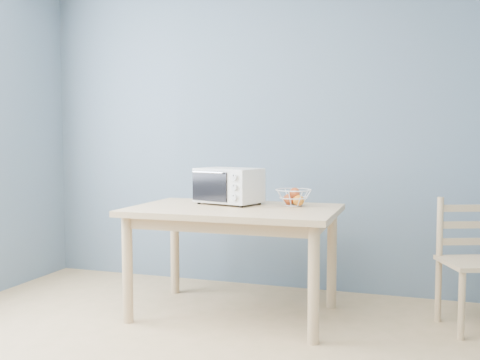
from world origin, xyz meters
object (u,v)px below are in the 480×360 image
(toaster_oven, at_px, (227,185))
(fruit_basket, at_px, (294,197))
(dining_table, at_px, (234,222))
(dining_chair, at_px, (473,265))

(toaster_oven, height_order, fruit_basket, toaster_oven)
(toaster_oven, distance_m, fruit_basket, 0.50)
(toaster_oven, bearing_deg, fruit_basket, 19.35)
(dining_table, xyz_separation_m, fruit_basket, (0.38, 0.19, 0.17))
(fruit_basket, bearing_deg, dining_table, -152.93)
(toaster_oven, distance_m, dining_chair, 1.72)
(dining_table, xyz_separation_m, toaster_oven, (-0.11, 0.17, 0.24))
(dining_table, distance_m, dining_chair, 1.58)
(dining_chair, bearing_deg, toaster_oven, 160.76)
(fruit_basket, bearing_deg, dining_chair, 1.47)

